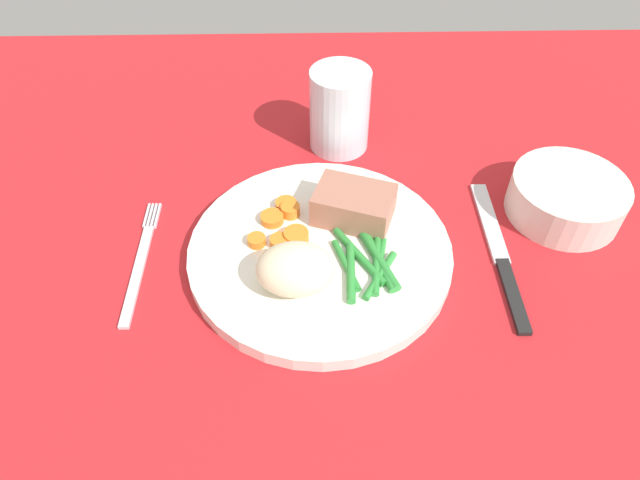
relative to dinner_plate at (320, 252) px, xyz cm
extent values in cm
cube|color=red|center=(-2.38, 3.09, -1.80)|extent=(120.00, 90.00, 2.00)
cylinder|color=white|center=(0.00, 0.00, 0.00)|extent=(26.62, 26.62, 1.60)
cube|color=#A86B56|center=(3.59, 4.19, 2.56)|extent=(9.28, 7.74, 3.52)
ellipsoid|color=beige|center=(-2.40, -4.79, 3.04)|extent=(7.35, 5.81, 4.48)
cylinder|color=orange|center=(-2.85, 0.89, 1.41)|extent=(2.52, 2.52, 1.22)
cylinder|color=orange|center=(-4.03, 0.33, 1.28)|extent=(1.99, 1.99, 0.96)
cylinder|color=orange|center=(-6.37, 0.59, 1.25)|extent=(1.85, 1.85, 0.89)
cylinder|color=orange|center=(-3.53, 5.76, 1.25)|extent=(2.24, 2.24, 0.91)
cylinder|color=orange|center=(-3.03, 4.78, 1.40)|extent=(2.02, 2.02, 1.20)
cylinder|color=orange|center=(-4.92, 3.75, 1.24)|extent=(2.43, 2.43, 0.87)
cylinder|color=#2D8C38|center=(5.42, -2.87, 1.17)|extent=(1.59, 7.29, 0.75)
cylinder|color=#2D8C38|center=(5.63, -4.17, 1.17)|extent=(3.84, 5.83, 0.73)
cylinder|color=#2D8C38|center=(3.83, -1.64, 1.18)|extent=(4.91, 7.53, 0.75)
cylinder|color=#2D8C38|center=(5.76, -2.49, 1.18)|extent=(2.60, 7.35, 0.77)
cylinder|color=#2D8C38|center=(2.86, -3.81, 1.22)|extent=(1.14, 7.01, 0.85)
cylinder|color=#2D8C38|center=(2.47, -2.76, 1.14)|extent=(2.62, 6.41, 0.67)
cylinder|color=#2D8C38|center=(5.70, -2.15, 1.24)|extent=(3.61, 7.82, 0.89)
cylinder|color=#2D8C38|center=(5.78, -2.40, 1.12)|extent=(2.00, 5.99, 0.63)
cube|color=silver|center=(-18.25, -2.00, -0.60)|extent=(1.00, 13.00, 0.40)
cube|color=silver|center=(-18.85, 6.30, -0.60)|extent=(0.24, 3.60, 0.40)
cube|color=silver|center=(-18.45, 6.30, -0.60)|extent=(0.24, 3.60, 0.40)
cube|color=silver|center=(-18.05, 6.30, -0.60)|extent=(0.24, 3.60, 0.40)
cube|color=silver|center=(-17.65, 6.30, -0.60)|extent=(0.24, 3.60, 0.40)
cube|color=black|center=(18.47, -5.50, -0.60)|extent=(1.30, 9.00, 0.64)
cube|color=silver|center=(18.47, 4.50, -0.60)|extent=(1.70, 12.00, 0.40)
cylinder|color=silver|center=(2.75, 18.95, 4.21)|extent=(7.19, 7.19, 10.02)
cylinder|color=silver|center=(2.75, 18.95, 1.57)|extent=(6.61, 6.61, 4.74)
cylinder|color=silver|center=(26.75, 6.14, 1.38)|extent=(12.22, 12.22, 4.37)
cylinder|color=beige|center=(26.75, 6.14, 2.37)|extent=(10.38, 10.38, 2.40)
camera|label=1|loc=(-0.85, -38.97, 43.21)|focal=32.15mm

